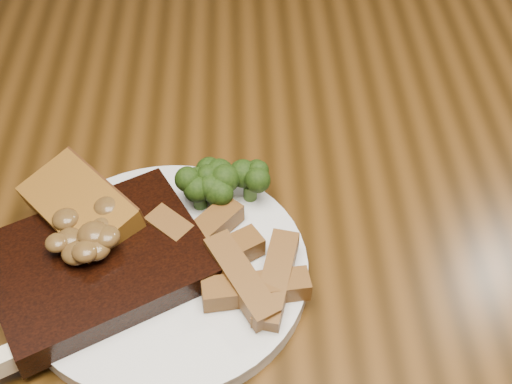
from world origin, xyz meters
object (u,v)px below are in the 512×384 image
(plate, at_px, (166,273))
(potato_wedges, at_px, (233,265))
(chair_far, at_px, (323,33))
(dining_table, at_px, (256,273))
(garlic_bread, at_px, (84,221))
(steak, at_px, (98,263))

(plate, bearing_deg, potato_wedges, -6.75)
(chair_far, distance_m, potato_wedges, 0.87)
(dining_table, relative_size, garlic_bread, 14.24)
(plate, bearing_deg, chair_far, 73.06)
(plate, bearing_deg, dining_table, 40.18)
(plate, xyz_separation_m, garlic_bread, (-0.08, 0.05, 0.02))
(dining_table, relative_size, steak, 8.73)
(chair_far, bearing_deg, steak, 63.16)
(dining_table, height_order, chair_far, chair_far)
(plate, distance_m, potato_wedges, 0.06)
(chair_far, bearing_deg, potato_wedges, 71.16)
(plate, height_order, potato_wedges, potato_wedges)
(steak, bearing_deg, dining_table, -0.25)
(plate, height_order, steak, steak)
(dining_table, relative_size, potato_wedges, 13.36)
(plate, xyz_separation_m, potato_wedges, (0.06, -0.01, 0.02))
(dining_table, relative_size, chair_far, 1.83)
(dining_table, height_order, steak, steak)
(plate, distance_m, steak, 0.06)
(dining_table, xyz_separation_m, chair_far, (0.15, 0.71, -0.18))
(plate, xyz_separation_m, steak, (-0.06, -0.00, 0.02))
(plate, bearing_deg, garlic_bread, 148.10)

